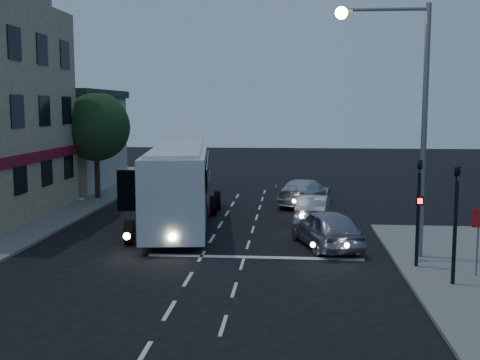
# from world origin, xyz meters

# --- Properties ---
(ground) EXTENTS (120.00, 120.00, 0.00)m
(ground) POSITION_xyz_m (0.00, 0.00, 0.00)
(ground) COLOR black
(road_markings) EXTENTS (8.00, 30.55, 0.01)m
(road_markings) POSITION_xyz_m (1.29, 3.31, 0.00)
(road_markings) COLOR silver
(road_markings) RESTS_ON ground
(tour_bus) EXTENTS (4.08, 12.42, 3.73)m
(tour_bus) POSITION_xyz_m (-1.91, 7.88, 2.02)
(tour_bus) COLOR white
(tour_bus) RESTS_ON ground
(car_suv) EXTENTS (3.04, 4.83, 1.53)m
(car_suv) POSITION_xyz_m (4.70, 3.80, 0.77)
(car_suv) COLOR #9B9AAD
(car_suv) RESTS_ON ground
(car_sedan_a) EXTENTS (1.88, 4.15, 1.32)m
(car_sedan_a) POSITION_xyz_m (4.39, 9.07, 0.66)
(car_sedan_a) COLOR #A8A8A8
(car_sedan_a) RESTS_ON ground
(car_sedan_b) EXTENTS (3.52, 5.47, 1.48)m
(car_sedan_b) POSITION_xyz_m (4.07, 14.00, 0.74)
(car_sedan_b) COLOR silver
(car_sedan_b) RESTS_ON ground
(traffic_signal_main) EXTENTS (0.25, 0.35, 4.10)m
(traffic_signal_main) POSITION_xyz_m (7.60, 0.78, 2.42)
(traffic_signal_main) COLOR black
(traffic_signal_main) RESTS_ON sidewalk_near
(traffic_signal_side) EXTENTS (0.18, 0.15, 4.10)m
(traffic_signal_side) POSITION_xyz_m (8.30, -1.20, 2.42)
(traffic_signal_side) COLOR black
(traffic_signal_side) RESTS_ON sidewalk_near
(regulatory_sign) EXTENTS (0.45, 0.12, 2.20)m
(regulatory_sign) POSITION_xyz_m (9.30, -0.24, 1.60)
(regulatory_sign) COLOR slate
(regulatory_sign) RESTS_ON sidewalk_near
(streetlight) EXTENTS (3.32, 0.44, 9.00)m
(streetlight) POSITION_xyz_m (7.34, 2.20, 5.73)
(streetlight) COLOR slate
(streetlight) RESTS_ON sidewalk_near
(low_building_north) EXTENTS (9.40, 9.40, 6.50)m
(low_building_north) POSITION_xyz_m (-13.50, 20.00, 3.39)
(low_building_north) COLOR gray
(low_building_north) RESTS_ON sidewalk_far
(street_tree) EXTENTS (4.00, 4.00, 6.20)m
(street_tree) POSITION_xyz_m (-8.21, 15.02, 4.50)
(street_tree) COLOR black
(street_tree) RESTS_ON sidewalk_far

